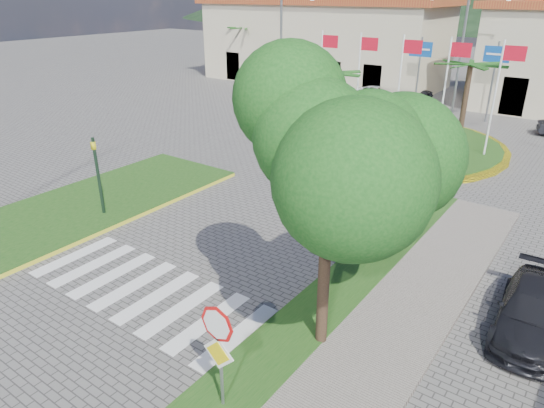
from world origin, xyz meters
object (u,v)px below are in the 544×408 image
Objects in this scene: roundabout_island at (390,143)px; car_side_right at (534,312)px; deciduous_tree at (331,145)px; car_dark_a at (410,90)px; stop_sign at (219,343)px; white_van at (378,93)px.

roundabout_island is 3.10× the size of car_side_right.
deciduous_tree reaches higher than car_dark_a.
roundabout_island is 3.39× the size of car_dark_a.
deciduous_tree is (0.60, 3.04, 3.38)m from stop_sign.
deciduous_tree reaches higher than white_van.
white_van is (-10.87, 31.51, -1.25)m from stop_sign.
white_van is 29.33m from car_side_right.
car_side_right is (4.14, 3.64, -4.58)m from deciduous_tree.
stop_sign reaches higher than car_side_right.
deciduous_tree is at bearing -72.09° from roundabout_island.
deciduous_tree is (5.50, -17.00, 5.01)m from roundabout_island.
roundabout_island reaches higher than white_van.
roundabout_island reaches higher than car_side_right.
deciduous_tree is at bearing -141.64° from car_side_right.
car_side_right is (4.74, 6.68, -1.20)m from stop_sign.
deciduous_tree reaches higher than stop_sign.
stop_sign reaches higher than car_dark_a.
roundabout_island is 20.69m from stop_sign.
car_dark_a is (-9.67, 30.68, -4.54)m from deciduous_tree.
white_van is 0.95× the size of car_side_right.
car_dark_a is at bearing 106.95° from roundabout_island.
deciduous_tree reaches higher than car_side_right.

